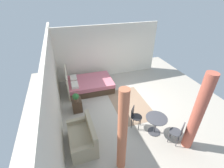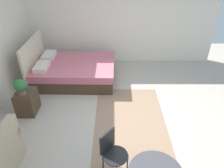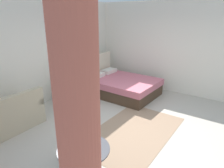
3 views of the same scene
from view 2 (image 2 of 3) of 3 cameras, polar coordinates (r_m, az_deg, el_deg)
ground_plane at (r=4.72m, az=3.29°, el=-9.12°), size 8.75×8.73×0.02m
wall_right at (r=6.63m, az=2.49°, el=17.61°), size 0.12×5.73×2.86m
area_rug at (r=4.63m, az=4.83°, el=-9.86°), size 2.45×1.49×0.01m
bed at (r=6.00m, az=-10.66°, el=3.64°), size 1.63×2.21×1.17m
nightstand at (r=5.07m, az=-21.82°, el=-4.48°), size 0.50×0.39×0.53m
potted_plant at (r=4.75m, az=-23.42°, el=-0.60°), size 0.26×0.26×0.37m
vase at (r=4.97m, az=-22.15°, el=-0.27°), size 0.08×0.08×0.20m
cafe_chair_near_window at (r=3.38m, az=-0.09°, el=-17.45°), size 0.54×0.54×0.85m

